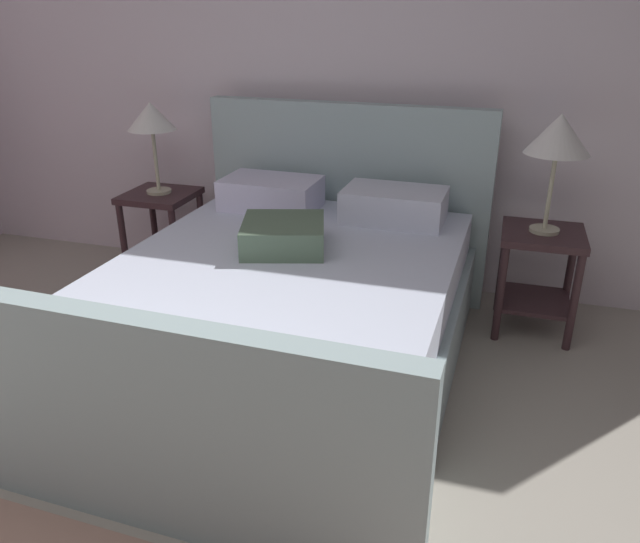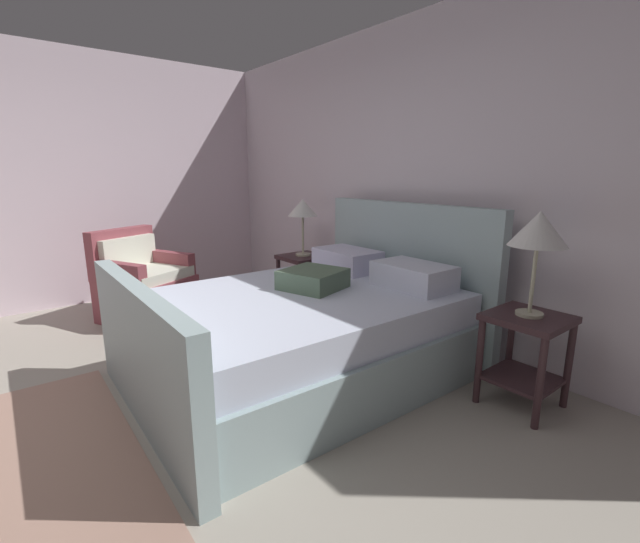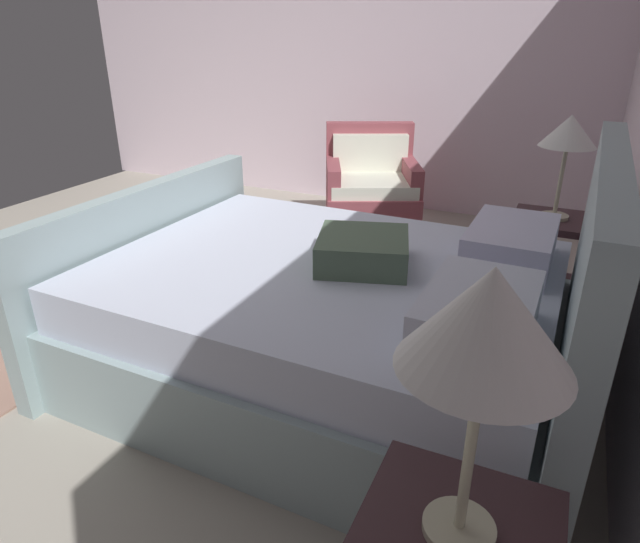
{
  "view_description": "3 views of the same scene",
  "coord_description": "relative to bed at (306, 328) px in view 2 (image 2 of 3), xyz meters",
  "views": [
    {
      "loc": [
        1.12,
        -1.16,
        1.73
      ],
      "look_at": [
        0.38,
        1.3,
        0.62
      ],
      "focal_mm": 34.35,
      "sensor_mm": 36.0,
      "label": 1
    },
    {
      "loc": [
        2.53,
        -0.34,
        1.46
      ],
      "look_at": [
        0.45,
        1.32,
        0.83
      ],
      "focal_mm": 24.12,
      "sensor_mm": 36.0,
      "label": 2
    },
    {
      "loc": [
        2.3,
        2.3,
        1.61
      ],
      "look_at": [
        0.32,
        1.4,
        0.64
      ],
      "focal_mm": 30.75,
      "sensor_mm": 36.0,
      "label": 3
    }
  ],
  "objects": [
    {
      "name": "ground_plane",
      "position": [
        -0.17,
        -1.41,
        -0.36
      ],
      "size": [
        5.57,
        5.29,
        0.02
      ],
      "primitive_type": "cube",
      "color": "#A79E90"
    },
    {
      "name": "wall_back",
      "position": [
        -0.17,
        1.29,
        1.01
      ],
      "size": [
        5.69,
        0.12,
        2.72
      ],
      "primitive_type": "cube",
      "color": "silver",
      "rests_on": "ground"
    },
    {
      "name": "wall_side_left",
      "position": [
        -3.02,
        -1.41,
        1.01
      ],
      "size": [
        0.12,
        5.41,
        2.72
      ],
      "primitive_type": "cube",
      "color": "silver",
      "rests_on": "ground"
    },
    {
      "name": "bed",
      "position": [
        0.0,
        0.0,
        0.0
      ],
      "size": [
        1.83,
        2.31,
        1.21
      ],
      "color": "#99B0B2",
      "rests_on": "ground"
    },
    {
      "name": "nightstand_right",
      "position": [
        1.21,
        0.8,
        0.05
      ],
      "size": [
        0.44,
        0.44,
        0.6
      ],
      "color": "#392327",
      "rests_on": "ground"
    },
    {
      "name": "table_lamp_right",
      "position": [
        1.21,
        0.8,
        0.77
      ],
      "size": [
        0.33,
        0.33,
        0.64
      ],
      "color": "#B7B293",
      "rests_on": "nightstand_right"
    },
    {
      "name": "nightstand_left",
      "position": [
        -1.21,
        0.86,
        0.05
      ],
      "size": [
        0.44,
        0.44,
        0.6
      ],
      "color": "#392327",
      "rests_on": "ground"
    },
    {
      "name": "table_lamp_left",
      "position": [
        -1.21,
        0.86,
        0.73
      ],
      "size": [
        0.31,
        0.31,
        0.58
      ],
      "color": "#B7B293",
      "rests_on": "nightstand_left"
    },
    {
      "name": "armchair",
      "position": [
        -2.01,
        -0.54,
        -0.0
      ],
      "size": [
        0.96,
        0.96,
        0.9
      ],
      "color": "#91434B",
      "rests_on": "ground"
    },
    {
      "name": "area_rug",
      "position": [
        -0.0,
        -1.84,
        -0.35
      ],
      "size": [
        2.02,
        1.26,
        0.01
      ],
      "primitive_type": "cube",
      "rotation": [
        0.0,
        0.0,
        -0.03
      ],
      "color": "tan",
      "rests_on": "ground"
    }
  ]
}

